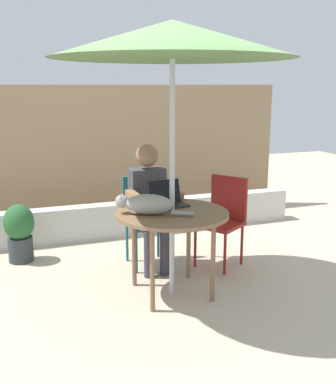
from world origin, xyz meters
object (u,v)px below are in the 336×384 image
object	(u,v)px
chair_empty	(224,214)
cat	(146,205)
patio_umbrella	(172,40)
laptop	(167,198)
chair_occupied	(145,213)
potted_plant_near_fence	(19,231)
person_seated	(149,200)
patio_table	(172,219)

from	to	relation	value
chair_empty	cat	xyz separation A→B (m)	(-0.97, -0.48, 0.30)
patio_umbrella	laptop	size ratio (longest dim) A/B	7.00
patio_umbrella	chair_empty	bearing A→B (deg)	33.12
chair_occupied	patio_umbrella	bearing A→B (deg)	-90.00
patio_umbrella	laptop	distance (m)	1.35
chair_occupied	chair_empty	bearing A→B (deg)	-22.68
potted_plant_near_fence	chair_empty	bearing A→B (deg)	-21.55
person_seated	laptop	bearing A→B (deg)	-84.32
patio_table	potted_plant_near_fence	world-z (taller)	patio_table
chair_empty	potted_plant_near_fence	bearing A→B (deg)	158.45
patio_table	laptop	distance (m)	0.27
laptop	potted_plant_near_fence	size ratio (longest dim) A/B	0.54
patio_table	chair_occupied	distance (m)	0.80
patio_umbrella	cat	world-z (taller)	patio_umbrella
chair_empty	cat	world-z (taller)	cat
patio_table	laptop	bearing A→B (deg)	80.56
patio_table	chair_occupied	size ratio (longest dim) A/B	1.08
cat	chair_empty	bearing A→B (deg)	26.28
laptop	potted_plant_near_fence	world-z (taller)	laptop
cat	potted_plant_near_fence	bearing A→B (deg)	128.14
patio_umbrella	patio_table	bearing A→B (deg)	0.00
person_seated	patio_table	bearing A→B (deg)	-90.00
chair_empty	patio_umbrella	bearing A→B (deg)	-146.88
laptop	chair_empty	bearing A→B (deg)	19.34
patio_table	chair_occupied	bearing A→B (deg)	90.00
chair_occupied	cat	bearing A→B (deg)	-106.39
chair_empty	person_seated	distance (m)	0.77
person_seated	chair_empty	bearing A→B (deg)	-11.49
chair_empty	potted_plant_near_fence	size ratio (longest dim) A/B	1.47
patio_table	laptop	world-z (taller)	laptop
patio_table	cat	xyz separation A→B (m)	(-0.23, 0.00, 0.15)
laptop	chair_occupied	bearing A→B (deg)	94.06
person_seated	laptop	xyz separation A→B (m)	(0.04, -0.39, 0.11)
patio_umbrella	person_seated	bearing A→B (deg)	90.00
laptop	cat	world-z (taller)	laptop
patio_table	chair_occupied	xyz separation A→B (m)	(0.00, 0.79, -0.15)
person_seated	potted_plant_near_fence	xyz separation A→B (m)	(-1.21, 0.62, -0.37)
potted_plant_near_fence	laptop	bearing A→B (deg)	-39.06
laptop	cat	distance (m)	0.36
person_seated	potted_plant_near_fence	bearing A→B (deg)	152.90
chair_occupied	patio_table	bearing A→B (deg)	-90.00
potted_plant_near_fence	chair_occupied	bearing A→B (deg)	-20.86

